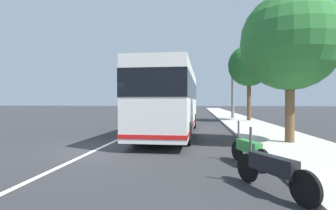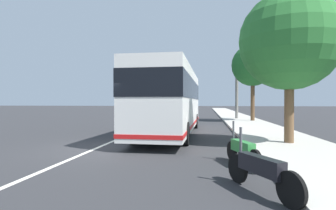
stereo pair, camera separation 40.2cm
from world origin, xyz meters
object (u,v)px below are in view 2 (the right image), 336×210
object	(u,v)px
motorcycle_far_end	(242,150)
car_side_street	(155,110)
utility_pole	(237,89)
car_behind_bus	(168,109)
roadside_tree_mid_block	(253,65)
car_oncoming	(173,107)
motorcycle_by_tree	(260,170)
roadside_tree_near_camera	(289,41)
coach_bus	(172,99)

from	to	relation	value
motorcycle_far_end	car_side_street	xyz separation A→B (m)	(26.38, 7.74, 0.26)
motorcycle_far_end	utility_pole	distance (m)	20.69
car_behind_bus	roadside_tree_mid_block	xyz separation A→B (m)	(-18.96, -10.62, 4.50)
car_side_street	car_behind_bus	xyz separation A→B (m)	(9.85, -0.29, -0.03)
car_oncoming	motorcycle_by_tree	bearing A→B (deg)	4.76
car_oncoming	roadside_tree_near_camera	size ratio (longest dim) A/B	0.69
motorcycle_by_tree	roadside_tree_near_camera	xyz separation A→B (m)	(6.18, -2.36, 3.89)
motorcycle_by_tree	roadside_tree_mid_block	bearing A→B (deg)	-36.94
car_oncoming	utility_pole	bearing A→B (deg)	15.64
car_side_street	car_behind_bus	world-z (taller)	car_side_street
coach_bus	car_side_street	world-z (taller)	coach_bus
roadside_tree_near_camera	car_behind_bus	bearing A→B (deg)	16.91
roadside_tree_mid_block	utility_pole	size ratio (longest dim) A/B	1.11
motorcycle_by_tree	utility_pole	world-z (taller)	utility_pole
motorcycle_by_tree	roadside_tree_mid_block	distance (m)	20.40
car_oncoming	motorcycle_far_end	bearing A→B (deg)	5.15
motorcycle_by_tree	car_side_street	bearing A→B (deg)	-12.68
car_side_street	roadside_tree_mid_block	distance (m)	14.90
coach_bus	motorcycle_far_end	bearing A→B (deg)	-156.11
motorcycle_far_end	car_oncoming	bearing A→B (deg)	-9.50
car_oncoming	roadside_tree_near_camera	xyz separation A→B (m)	(-44.69, -10.55, 3.65)
motorcycle_far_end	roadside_tree_near_camera	size ratio (longest dim) A/B	0.30
car_behind_bus	roadside_tree_mid_block	bearing A→B (deg)	32.77
car_behind_bus	utility_pole	distance (m)	18.66
motorcycle_by_tree	roadside_tree_near_camera	bearing A→B (deg)	-48.74
coach_bus	roadside_tree_mid_block	distance (m)	12.36
utility_pole	car_behind_bus	bearing A→B (deg)	31.10
coach_bus	motorcycle_by_tree	distance (m)	9.94
car_side_street	utility_pole	size ratio (longest dim) A/B	0.68
motorcycle_by_tree	utility_pole	size ratio (longest dim) A/B	0.31
car_behind_bus	coach_bus	bearing A→B (deg)	12.22
coach_bus	utility_pole	bearing A→B (deg)	-19.81
coach_bus	utility_pole	world-z (taller)	utility_pole
motorcycle_far_end	roadside_tree_mid_block	distance (m)	18.18
motorcycle_by_tree	car_behind_bus	size ratio (longest dim) A/B	0.44
motorcycle_by_tree	coach_bus	bearing A→B (deg)	-10.01
motorcycle_far_end	car_oncoming	xyz separation A→B (m)	(48.53, 8.15, 0.27)
motorcycle_by_tree	roadside_tree_mid_block	world-z (taller)	roadside_tree_mid_block
coach_bus	car_oncoming	size ratio (longest dim) A/B	2.61
coach_bus	utility_pole	size ratio (longest dim) A/B	1.81
car_oncoming	utility_pole	xyz separation A→B (m)	(-28.14, -10.26, 2.49)
coach_bus	roadside_tree_near_camera	world-z (taller)	roadside_tree_near_camera
car_side_street	roadside_tree_near_camera	distance (m)	24.98
motorcycle_far_end	utility_pole	world-z (taller)	utility_pole
car_oncoming	car_behind_bus	bearing A→B (deg)	-1.10
car_side_street	coach_bus	bearing A→B (deg)	12.02
coach_bus	car_behind_bus	xyz separation A→B (m)	(29.21, 4.48, -1.35)
coach_bus	car_behind_bus	distance (m)	29.59
roadside_tree_near_camera	roadside_tree_mid_block	bearing A→B (deg)	-3.32
motorcycle_far_end	roadside_tree_mid_block	size ratio (longest dim) A/B	0.28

